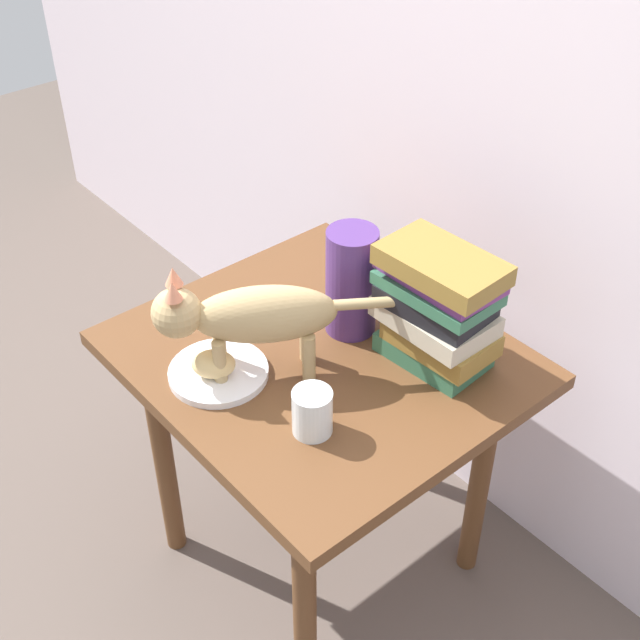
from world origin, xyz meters
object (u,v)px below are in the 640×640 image
book_stack (438,308)px  candle_jar (312,414)px  cat (248,316)px  side_table (320,388)px  plate (219,372)px  bread_roll (214,364)px  green_vase (351,282)px

book_stack → candle_jar: bearing=-91.1°
cat → book_stack: 0.34m
side_table → cat: 0.26m
plate → bread_roll: size_ratio=2.31×
plate → bread_roll: bread_roll is taller
book_stack → green_vase: bearing=-164.3°
cat → green_vase: (0.02, 0.23, -0.02)m
plate → bread_roll: bearing=-62.0°
book_stack → green_vase: size_ratio=1.11×
side_table → candle_jar: (0.15, -0.14, 0.13)m
plate → book_stack: 0.42m
plate → green_vase: green_vase is taller
green_vase → candle_jar: size_ratio=2.60×
book_stack → bread_roll: bearing=-122.6°
side_table → cat: cat is taller
cat → bread_roll: bearing=-111.6°
side_table → book_stack: book_stack is taller
plate → candle_jar: bearing=10.5°
cat → candle_jar: (0.19, -0.01, -0.09)m
green_vase → side_table: bearing=-77.0°
green_vase → candle_jar: (0.17, -0.24, -0.07)m
bread_roll → candle_jar: 0.22m
side_table → plate: plate is taller
side_table → plate: 0.22m
cat → green_vase: bearing=85.6°
cat → book_stack: (0.19, 0.28, -0.01)m
side_table → plate: size_ratio=3.84×
side_table → cat: bearing=-106.9°
side_table → cat: size_ratio=1.74×
bread_roll → cat: bearing=68.4°
bread_roll → book_stack: book_stack is taller
green_vase → cat: bearing=-94.4°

